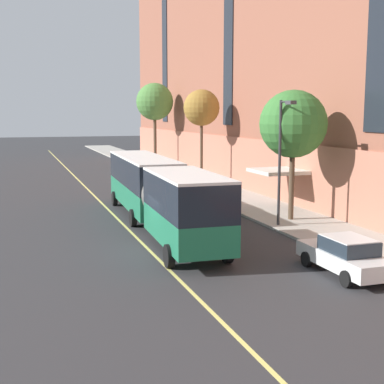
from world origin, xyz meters
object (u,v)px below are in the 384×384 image
at_px(parked_car_silver_3, 131,165).
at_px(street_lamp, 282,150).
at_px(street_tree_mid_block, 293,124).
at_px(street_tree_far_uptown, 202,108).
at_px(city_bus, 157,189).
at_px(parked_car_champagne_1, 174,183).
at_px(parked_car_white_4, 346,256).
at_px(parked_car_silver_5, 148,171).
at_px(street_tree_far_downtown, 155,102).
at_px(fire_hydrant, 221,197).
at_px(parked_car_green_6, 210,199).

bearing_deg(parked_car_silver_3, street_lamp, -86.55).
xyz_separation_m(parked_car_silver_3, street_tree_mid_block, (3.36, -29.85, 4.99)).
bearing_deg(street_tree_far_uptown, city_bus, -118.10).
distance_m(city_bus, parked_car_champagne_1, 13.44).
bearing_deg(street_lamp, parked_car_white_4, -100.92).
bearing_deg(parked_car_champagne_1, parked_car_white_4, -89.85).
height_order(parked_car_silver_5, street_lamp, street_lamp).
bearing_deg(street_tree_far_uptown, street_tree_mid_block, -90.00).
bearing_deg(street_tree_mid_block, parked_car_silver_5, 97.82).
relative_size(street_tree_far_downtown, fire_hydrant, 13.49).
height_order(parked_car_silver_3, street_tree_mid_block, street_tree_mid_block).
bearing_deg(street_tree_far_uptown, street_lamp, -94.83).
xyz_separation_m(street_tree_far_downtown, fire_hydrant, (-1.57, -24.59, -7.22)).
relative_size(parked_car_silver_3, street_tree_far_downtown, 0.48).
height_order(parked_car_silver_5, street_tree_far_downtown, street_tree_far_downtown).
height_order(parked_car_silver_3, fire_hydrant, parked_car_silver_3).
relative_size(parked_car_green_6, street_tree_mid_block, 0.63).
xyz_separation_m(street_tree_far_uptown, street_tree_far_downtown, (0.00, 15.99, 0.85)).
xyz_separation_m(city_bus, street_tree_mid_block, (7.97, -1.07, 3.62)).
relative_size(parked_car_silver_5, street_tree_far_downtown, 0.48).
distance_m(parked_car_white_4, street_tree_far_downtown, 42.83).
relative_size(parked_car_champagne_1, street_tree_far_uptown, 0.54).
distance_m(city_bus, parked_car_silver_5, 22.42).
xyz_separation_m(parked_car_champagne_1, street_lamp, (1.74, -15.03, 3.64)).
bearing_deg(parked_car_silver_3, parked_car_silver_5, -88.23).
height_order(street_tree_mid_block, street_tree_far_downtown, street_tree_far_downtown).
xyz_separation_m(parked_car_white_4, parked_car_green_6, (-0.20, 14.97, 0.00)).
xyz_separation_m(parked_car_champagne_1, parked_car_green_6, (-0.14, -8.76, 0.00)).
bearing_deg(street_lamp, parked_car_silver_3, 93.45).
relative_size(parked_car_champagne_1, fire_hydrant, 6.19).
distance_m(parked_car_silver_5, street_tree_far_uptown, 9.74).
bearing_deg(parked_car_silver_3, parked_car_champagne_1, -89.49).
height_order(parked_car_green_6, fire_hydrant, parked_car_green_6).
bearing_deg(street_tree_far_uptown, street_tree_far_downtown, 90.00).
height_order(street_tree_far_uptown, fire_hydrant, street_tree_far_uptown).
bearing_deg(parked_car_silver_3, street_tree_far_uptown, -76.37).
distance_m(parked_car_champagne_1, parked_car_green_6, 8.76).
distance_m(parked_car_silver_3, street_tree_mid_block, 30.45).
bearing_deg(street_tree_mid_block, parked_car_white_4, -107.24).
bearing_deg(street_lamp, city_bus, 158.75).
bearing_deg(street_tree_far_downtown, parked_car_silver_3, -147.69).
xyz_separation_m(parked_car_white_4, fire_hydrant, (1.58, 17.56, -0.29)).
bearing_deg(street_tree_far_uptown, parked_car_silver_5, 114.42).
bearing_deg(street_tree_mid_block, street_lamp, -135.35).
height_order(street_tree_mid_block, street_tree_far_uptown, street_tree_far_uptown).
bearing_deg(city_bus, street_tree_far_downtown, 75.55).
xyz_separation_m(parked_car_white_4, parked_car_silver_5, (0.01, 33.09, 0.00)).
relative_size(city_bus, parked_car_champagne_1, 4.35).
bearing_deg(city_bus, parked_car_silver_3, 80.91).
bearing_deg(city_bus, parked_car_champagne_1, 69.19).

